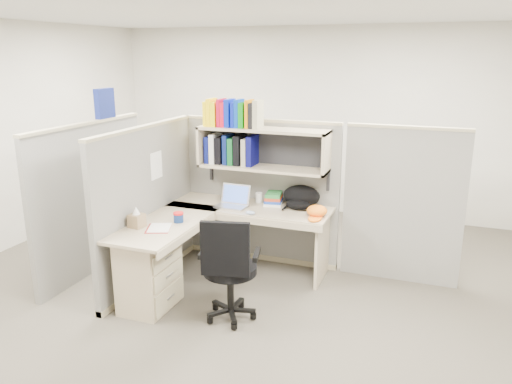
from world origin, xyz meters
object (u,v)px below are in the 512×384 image
at_px(snack_canister, 178,217).
at_px(task_chair, 229,285).
at_px(backpack, 300,197).
at_px(laptop, 231,196).
at_px(desk, 178,256).

distance_m(snack_canister, task_chair, 0.90).
bearing_deg(task_chair, backpack, 77.15).
bearing_deg(laptop, task_chair, -65.53).
bearing_deg(desk, laptop, 73.14).
relative_size(laptop, backpack, 0.82).
xyz_separation_m(laptop, task_chair, (0.41, -1.01, -0.50)).
bearing_deg(backpack, task_chair, -82.19).
height_order(snack_canister, task_chair, task_chair).
height_order(backpack, task_chair, task_chair).
relative_size(snack_canister, task_chair, 0.10).
xyz_separation_m(desk, snack_canister, (-0.05, 0.13, 0.34)).
distance_m(desk, backpack, 1.42).
distance_m(backpack, snack_canister, 1.30).
bearing_deg(task_chair, laptop, 112.13).
height_order(desk, snack_canister, snack_canister).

